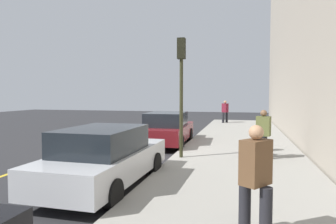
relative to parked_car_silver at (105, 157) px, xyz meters
name	(u,v)px	position (x,y,z in m)	size (l,w,h in m)	color
ground_plane	(159,149)	(5.35, 0.09, -0.76)	(56.00, 56.00, 0.00)	#28282B
sidewalk	(239,151)	(5.35, -3.21, -0.68)	(28.00, 4.60, 0.15)	gray
lane_stripe_centre	(91,146)	(5.35, 3.29, -0.75)	(28.00, 0.14, 0.01)	gold
parked_car_silver	(105,157)	(0.00, 0.00, 0.00)	(4.52, 1.97, 1.51)	black
parked_car_maroon	(167,129)	(6.44, 0.03, 0.00)	(4.49, 2.01, 1.51)	black
pedestrian_brown_coat	(255,177)	(-2.15, -3.52, 0.30)	(0.54, 0.51, 1.71)	black
pedestrian_olive_coat	(263,133)	(3.74, -4.00, 0.27)	(0.53, 0.51, 1.65)	black
pedestrian_burgundy_coat	(225,111)	(16.72, -1.98, 0.30)	(0.52, 0.53, 1.70)	black
traffic_light_pole	(181,77)	(3.30, -1.27, 2.17)	(0.35, 0.26, 4.08)	#2D2D19
rolling_suitcase	(261,148)	(4.22, -3.97, -0.33)	(0.34, 0.22, 0.91)	#471E19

